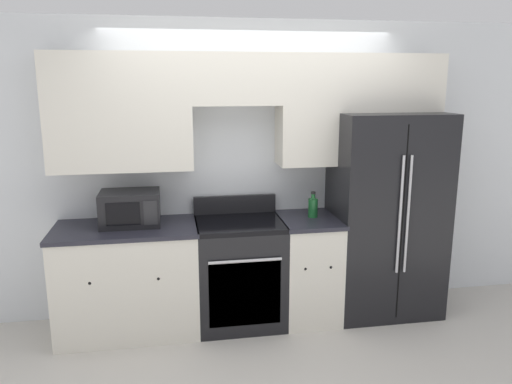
% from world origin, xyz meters
% --- Properties ---
extents(ground_plane, '(12.00, 12.00, 0.00)m').
position_xyz_m(ground_plane, '(0.00, 0.00, 0.00)').
color(ground_plane, beige).
extents(wall_back, '(8.00, 0.39, 2.60)m').
position_xyz_m(wall_back, '(0.01, 0.58, 1.54)').
color(wall_back, silver).
rests_on(wall_back, ground_plane).
extents(lower_cabinets_left, '(1.17, 0.64, 0.92)m').
position_xyz_m(lower_cabinets_left, '(-1.09, 0.31, 0.46)').
color(lower_cabinets_left, silver).
rests_on(lower_cabinets_left, ground_plane).
extents(lower_cabinets_right, '(0.51, 0.64, 0.92)m').
position_xyz_m(lower_cabinets_right, '(0.47, 0.31, 0.46)').
color(lower_cabinets_right, silver).
rests_on(lower_cabinets_right, ground_plane).
extents(oven_range, '(0.74, 0.65, 1.08)m').
position_xyz_m(oven_range, '(-0.14, 0.31, 0.46)').
color(oven_range, black).
rests_on(oven_range, ground_plane).
extents(refrigerator, '(0.95, 0.79, 1.82)m').
position_xyz_m(refrigerator, '(1.18, 0.38, 0.91)').
color(refrigerator, black).
rests_on(refrigerator, ground_plane).
extents(microwave, '(0.48, 0.36, 0.28)m').
position_xyz_m(microwave, '(-1.04, 0.37, 1.06)').
color(microwave, black).
rests_on(microwave, lower_cabinets_left).
extents(bottle, '(0.08, 0.08, 0.23)m').
position_xyz_m(bottle, '(0.51, 0.34, 1.01)').
color(bottle, '#195928').
rests_on(bottle, lower_cabinets_right).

